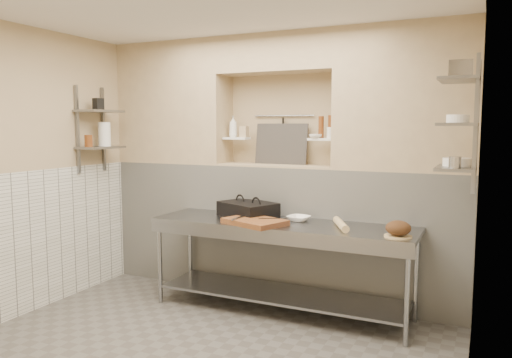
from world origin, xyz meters
The scene contains 46 objects.
wall_left centered at (-2.05, 0.00, 1.40)m, with size 0.10×3.90×2.80m, color tan.
wall_right centered at (2.05, 0.00, 1.40)m, with size 0.10×3.90×2.80m, color tan.
wall_back centered at (0.00, 2.00, 1.40)m, with size 4.00×0.10×2.80m, color tan.
backwall_lower centered at (0.00, 1.75, 0.70)m, with size 4.00×0.40×1.40m, color silver.
alcove_sill centered at (0.00, 1.75, 1.41)m, with size 1.30×0.40×0.02m, color tan.
backwall_pillar_left centered at (-1.33, 1.75, 2.10)m, with size 1.35×0.40×1.40m, color tan.
backwall_pillar_right centered at (1.33, 1.75, 2.10)m, with size 1.35×0.40×1.40m, color tan.
backwall_header centered at (0.00, 1.75, 2.60)m, with size 1.30×0.40×0.40m, color tan.
wainscot_left centered at (-1.99, 0.00, 0.70)m, with size 0.02×3.90×1.40m, color silver.
wainscot_right centered at (1.99, 0.00, 0.70)m, with size 0.02×3.90×1.40m, color silver.
alcove_shelf_left centered at (-0.50, 1.75, 1.70)m, with size 0.28×0.16×0.03m, color white.
alcove_shelf_right centered at (0.50, 1.75, 1.70)m, with size 0.28×0.16×0.03m, color white.
utensil_rail centered at (0.00, 1.92, 1.95)m, with size 0.02×0.02×0.70m, color gray.
hanging_steel centered at (0.00, 1.90, 1.78)m, with size 0.02×0.02×0.30m, color black.
splash_panel centered at (0.00, 1.85, 1.64)m, with size 0.60×0.02×0.45m, color #383330.
shelf_rail_left_a centered at (-1.98, 1.25, 1.80)m, with size 0.03×0.03×0.95m, color slate.
shelf_rail_left_b centered at (-1.98, 0.85, 1.80)m, with size 0.03×0.03×0.95m, color slate.
wall_shelf_left_lower centered at (-1.84, 1.05, 1.60)m, with size 0.30×0.50×0.03m, color slate.
wall_shelf_left_upper centered at (-1.84, 1.05, 2.00)m, with size 0.30×0.50×0.03m, color slate.
shelf_rail_right_a centered at (1.98, 1.25, 1.85)m, with size 0.03×0.03×1.05m, color slate.
shelf_rail_right_b centered at (1.98, 0.85, 1.85)m, with size 0.03×0.03×1.05m, color slate.
wall_shelf_right_lower centered at (1.84, 1.05, 1.50)m, with size 0.30×0.50×0.03m, color slate.
wall_shelf_right_mid centered at (1.84, 1.05, 1.85)m, with size 0.30×0.50×0.03m, color slate.
wall_shelf_right_upper centered at (1.84, 1.05, 2.20)m, with size 0.30×0.50×0.03m, color slate.
prep_table centered at (0.27, 1.18, 0.64)m, with size 2.60×0.70×0.90m.
panini_press centered at (-0.16, 1.35, 0.98)m, with size 0.67×0.60×0.15m.
cutting_board centered at (0.07, 1.01, 0.93)m, with size 0.56×0.39×0.05m, color brown.
knife_blade centered at (0.22, 1.12, 0.95)m, with size 0.29×0.03×0.01m, color gray.
tongs centered at (-0.09, 0.97, 0.96)m, with size 0.02×0.02×0.23m, color gray.
mixing_bowl centered at (0.40, 1.34, 0.93)m, with size 0.22×0.22×0.05m, color white.
rolling_pin centered at (0.87, 1.18, 0.94)m, with size 0.07×0.07×0.46m, color #D9C184.
bread_board centered at (1.41, 1.02, 0.91)m, with size 0.24×0.24×0.01m, color #D9C184.
bread_loaf centered at (1.41, 1.02, 0.98)m, with size 0.21×0.21×0.13m, color #4C2D19.
bottle_soap centered at (-0.55, 1.76, 1.83)m, with size 0.09×0.09×0.24m, color white.
jar_alcove centered at (-0.41, 1.75, 1.77)m, with size 0.08×0.08×0.12m, color tan.
bowl_alcove centered at (0.44, 1.70, 1.73)m, with size 0.13×0.13×0.04m, color white.
condiment_a centered at (0.59, 1.75, 1.83)m, with size 0.06×0.06×0.24m, color #5F2F12.
condiment_b centered at (0.49, 1.74, 1.83)m, with size 0.06×0.06×0.23m, color #5F2F12.
condiment_c centered at (0.58, 1.74, 1.77)m, with size 0.07×0.07×0.11m, color white.
jug_left centered at (-1.84, 1.12, 1.75)m, with size 0.13×0.13×0.27m, color white.
jar_left centered at (-1.84, 0.87, 1.68)m, with size 0.09×0.09×0.13m, color #5F2F12.
box_left_upper centered at (-1.84, 1.03, 2.08)m, with size 0.09×0.09×0.13m, color black.
bowl_right centered at (1.84, 1.12, 1.55)m, with size 0.22×0.22×0.07m, color white.
canister_right centered at (1.84, 0.87, 1.56)m, with size 0.09×0.09×0.09m, color gray.
bowl_right_mid centered at (1.84, 1.00, 1.89)m, with size 0.17×0.17×0.06m, color white.
basket_right centered at (1.84, 1.09, 2.28)m, with size 0.18×0.22×0.14m, color gray.
Camera 1 is at (2.07, -3.25, 1.84)m, focal length 35.00 mm.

